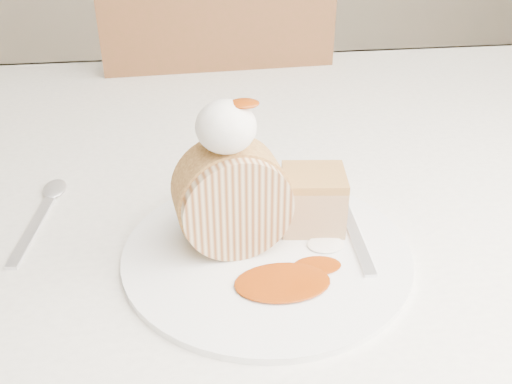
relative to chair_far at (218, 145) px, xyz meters
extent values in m
cube|color=white|center=(0.00, -0.48, 0.20)|extent=(1.40, 0.90, 0.04)
cube|color=white|center=(0.00, -0.04, 0.08)|extent=(1.40, 0.01, 0.28)
cylinder|color=brown|center=(0.62, -0.11, -0.18)|extent=(0.06, 0.06, 0.71)
cube|color=brown|center=(0.00, 0.09, -0.08)|extent=(0.46, 0.46, 0.04)
cube|color=brown|center=(0.01, -0.11, 0.17)|extent=(0.44, 0.06, 0.46)
cylinder|color=brown|center=(0.17, 0.29, -0.32)|extent=(0.04, 0.04, 0.43)
cylinder|color=brown|center=(-0.20, 0.27, -0.32)|extent=(0.04, 0.04, 0.43)
cylinder|color=brown|center=(0.19, -0.09, -0.32)|extent=(0.04, 0.04, 0.43)
cylinder|color=brown|center=(-0.18, -0.11, -0.32)|extent=(0.04, 0.04, 0.43)
cylinder|color=white|center=(0.01, -0.71, 0.22)|extent=(0.33, 0.33, 0.01)
cylinder|color=#CCB88E|center=(-0.02, -0.70, 0.28)|extent=(0.12, 0.08, 0.11)
cube|color=tan|center=(0.07, -0.67, 0.25)|extent=(0.07, 0.07, 0.06)
ellipsoid|color=white|center=(-0.03, -0.70, 0.36)|extent=(0.06, 0.06, 0.05)
ellipsoid|color=#8C3105|center=(-0.01, -0.70, 0.39)|extent=(0.03, 0.02, 0.01)
cube|color=silver|center=(0.11, -0.71, 0.23)|extent=(0.03, 0.18, 0.00)
cube|color=silver|center=(-0.24, -0.64, 0.22)|extent=(0.04, 0.17, 0.00)
camera|label=1|loc=(-0.06, -1.18, 0.58)|focal=40.00mm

